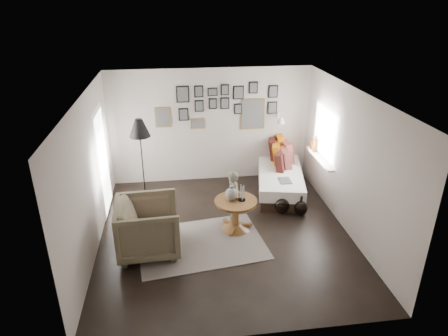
{
  "coord_description": "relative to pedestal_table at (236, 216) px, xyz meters",
  "views": [
    {
      "loc": [
        -0.84,
        -6.17,
        4.1
      ],
      "look_at": [
        0.05,
        0.5,
        1.1
      ],
      "focal_mm": 32.0,
      "sensor_mm": 36.0,
      "label": 1
    }
  ],
  "objects": [
    {
      "name": "vase",
      "position": [
        -0.08,
        0.02,
        0.5
      ],
      "size": [
        0.22,
        0.22,
        0.56
      ],
      "color": "black",
      "rests_on": "pedestal_table"
    },
    {
      "name": "child",
      "position": [
        -0.0,
        0.18,
        0.27
      ],
      "size": [
        0.31,
        0.43,
        1.11
      ],
      "primitive_type": "imported",
      "rotation": [
        0.0,
        0.0,
        1.69
      ],
      "color": "#6F6457",
      "rests_on": "ground"
    },
    {
      "name": "wall_sconce",
      "position": [
        1.33,
        2.01,
        1.18
      ],
      "size": [
        0.18,
        0.36,
        0.16
      ],
      "color": "white",
      "rests_on": "wall_back"
    },
    {
      "name": "ceiling",
      "position": [
        -0.22,
        -0.12,
        2.32
      ],
      "size": [
        4.8,
        4.8,
        0.0
      ],
      "primitive_type": "plane",
      "rotation": [
        3.14,
        0.0,
        0.0
      ],
      "color": "white",
      "rests_on": "wall_back"
    },
    {
      "name": "wall_left",
      "position": [
        -2.47,
        -0.12,
        1.02
      ],
      "size": [
        0.0,
        4.8,
        4.8
      ],
      "primitive_type": "plane",
      "rotation": [
        1.57,
        0.0,
        1.57
      ],
      "color": "#ADA298",
      "rests_on": "ground"
    },
    {
      "name": "ground",
      "position": [
        -0.22,
        -0.12,
        -0.28
      ],
      "size": [
        4.8,
        4.8,
        0.0
      ],
      "primitive_type": "plane",
      "color": "black",
      "rests_on": "ground"
    },
    {
      "name": "demijohn_large",
      "position": [
        1.01,
        0.46,
        -0.11
      ],
      "size": [
        0.3,
        0.3,
        0.46
      ],
      "color": "black",
      "rests_on": "ground"
    },
    {
      "name": "magazine_on_daybed",
      "position": [
        1.18,
        0.92,
        0.21
      ],
      "size": [
        0.25,
        0.33,
        0.02
      ],
      "primitive_type": "cube",
      "rotation": [
        0.0,
        0.0,
        -0.03
      ],
      "color": "black",
      "rests_on": "daybed"
    },
    {
      "name": "rug",
      "position": [
        -0.68,
        -0.39,
        -0.28
      ],
      "size": [
        2.36,
        1.8,
        0.01
      ],
      "primitive_type": "cube",
      "rotation": [
        0.0,
        0.0,
        0.13
      ],
      "color": "beige",
      "rests_on": "ground"
    },
    {
      "name": "gallery_wall",
      "position": [
        0.07,
        2.26,
        1.46
      ],
      "size": [
        2.74,
        0.03,
        1.08
      ],
      "color": "brown",
      "rests_on": "wall_back"
    },
    {
      "name": "armchair",
      "position": [
        -1.56,
        -0.47,
        0.19
      ],
      "size": [
        1.09,
        1.06,
        0.95
      ],
      "primitive_type": "imported",
      "rotation": [
        0.0,
        0.0,
        1.62
      ],
      "color": "brown",
      "rests_on": "ground"
    },
    {
      "name": "daybed",
      "position": [
        1.23,
        1.57,
        0.06
      ],
      "size": [
        1.34,
        2.29,
        1.06
      ],
      "rotation": [
        0.0,
        0.0,
        -0.21
      ],
      "color": "black",
      "rests_on": "ground"
    },
    {
      "name": "wall_front",
      "position": [
        -0.22,
        -2.52,
        1.02
      ],
      "size": [
        4.5,
        0.0,
        4.5
      ],
      "primitive_type": "plane",
      "rotation": [
        -1.57,
        0.0,
        0.0
      ],
      "color": "#ADA298",
      "rests_on": "ground"
    },
    {
      "name": "pedestal_table",
      "position": [
        0.0,
        0.0,
        0.0
      ],
      "size": [
        0.78,
        0.78,
        0.61
      ],
      "rotation": [
        0.0,
        0.0,
        -0.17
      ],
      "color": "brown",
      "rests_on": "ground"
    },
    {
      "name": "demijohn_small",
      "position": [
        1.36,
        0.34,
        -0.13
      ],
      "size": [
        0.27,
        0.27,
        0.41
      ],
      "color": "black",
      "rests_on": "ground"
    },
    {
      "name": "window_right",
      "position": [
        1.96,
        1.22,
        0.65
      ],
      "size": [
        0.15,
        1.32,
        1.3
      ],
      "color": "white",
      "rests_on": "wall_right"
    },
    {
      "name": "door_left",
      "position": [
        -2.45,
        1.08,
        0.77
      ],
      "size": [
        0.0,
        2.14,
        2.14
      ],
      "color": "white",
      "rests_on": "wall_left"
    },
    {
      "name": "floor_lamp",
      "position": [
        -1.72,
        1.39,
        1.27
      ],
      "size": [
        0.42,
        0.42,
        1.8
      ],
      "rotation": [
        0.0,
        0.0,
        0.23
      ],
      "color": "black",
      "rests_on": "ground"
    },
    {
      "name": "candles",
      "position": [
        0.11,
        -0.0,
        0.47
      ],
      "size": [
        0.13,
        0.13,
        0.29
      ],
      "color": "black",
      "rests_on": "pedestal_table"
    },
    {
      "name": "wall_right",
      "position": [
        2.03,
        -0.12,
        1.02
      ],
      "size": [
        0.0,
        4.8,
        4.8
      ],
      "primitive_type": "plane",
      "rotation": [
        1.57,
        0.0,
        -1.57
      ],
      "color": "#ADA298",
      "rests_on": "ground"
    },
    {
      "name": "magazine_basket",
      "position": [
        -1.94,
        -0.46,
        -0.09
      ],
      "size": [
        0.4,
        0.4,
        0.39
      ],
      "rotation": [
        0.0,
        0.0,
        -0.34
      ],
      "color": "black",
      "rests_on": "ground"
    },
    {
      "name": "wall_back",
      "position": [
        -0.22,
        2.28,
        1.02
      ],
      "size": [
        4.5,
        0.0,
        4.5
      ],
      "primitive_type": "plane",
      "rotation": [
        1.57,
        0.0,
        0.0
      ],
      "color": "#ADA298",
      "rests_on": "ground"
    },
    {
      "name": "armchair_cushion",
      "position": [
        -1.53,
        -0.42,
        0.2
      ],
      "size": [
        0.44,
        0.45,
        0.19
      ],
      "primitive_type": "cube",
      "rotation": [
        -0.21,
        0.0,
        0.02
      ],
      "color": "white",
      "rests_on": "armchair"
    }
  ]
}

